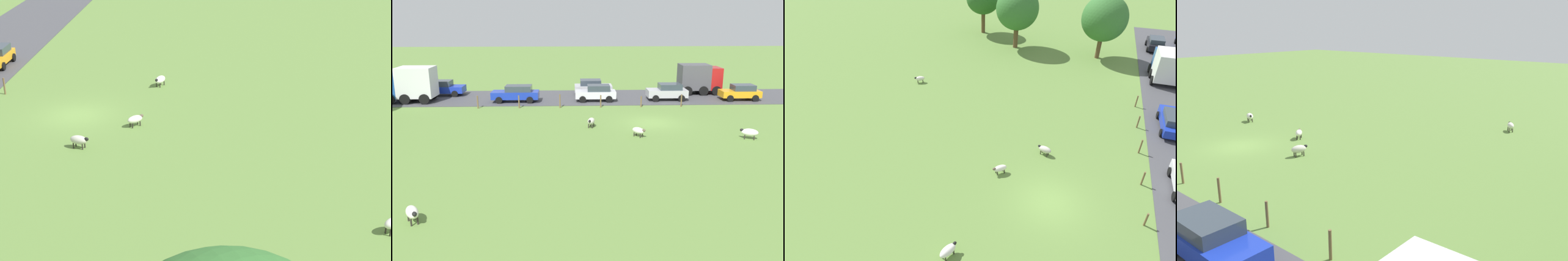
% 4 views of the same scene
% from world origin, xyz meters
% --- Properties ---
extents(ground_plane, '(160.00, 160.00, 0.00)m').
position_xyz_m(ground_plane, '(0.00, 0.00, 0.00)').
color(ground_plane, olive).
extents(sheep_0, '(0.92, 1.24, 0.73)m').
position_xyz_m(sheep_0, '(-4.68, -5.81, 0.48)').
color(sheep_0, white).
rests_on(sheep_0, ground_plane).
extents(sheep_1, '(1.04, 1.00, 0.68)m').
position_xyz_m(sheep_1, '(-3.86, 1.67, 0.45)').
color(sheep_1, silver).
rests_on(sheep_1, ground_plane).
extents(sheep_2, '(1.08, 0.90, 0.71)m').
position_xyz_m(sheep_2, '(-15.94, 12.81, 0.47)').
color(sheep_2, silver).
rests_on(sheep_2, ground_plane).
extents(sheep_3, '(1.15, 0.75, 0.73)m').
position_xyz_m(sheep_3, '(-1.21, 4.85, 0.48)').
color(sheep_3, beige).
rests_on(sheep_3, ground_plane).
extents(tree_0, '(5.32, 5.32, 7.64)m').
position_xyz_m(tree_0, '(-8.78, 26.16, 4.98)').
color(tree_0, brown).
rests_on(tree_0, ground_plane).
extents(tree_1, '(5.23, 5.23, 7.46)m').
position_xyz_m(tree_1, '(1.64, 25.94, 4.81)').
color(tree_1, brown).
rests_on(tree_1, ground_plane).
extents(fence_post_1, '(0.12, 0.12, 1.02)m').
position_xyz_m(fence_post_1, '(5.72, -0.04, 0.51)').
color(fence_post_1, brown).
rests_on(fence_post_1, ground_plane).
extents(fence_post_2, '(0.12, 0.12, 1.15)m').
position_xyz_m(fence_post_2, '(5.72, 3.67, 0.57)').
color(fence_post_2, brown).
rests_on(fence_post_2, ground_plane).
extents(fence_post_3, '(0.12, 0.12, 1.25)m').
position_xyz_m(fence_post_3, '(5.72, 7.38, 0.62)').
color(fence_post_3, brown).
rests_on(fence_post_3, ground_plane).
extents(fence_post_4, '(0.12, 0.12, 1.16)m').
position_xyz_m(fence_post_4, '(5.72, 11.09, 0.58)').
color(fence_post_4, brown).
rests_on(fence_post_4, ground_plane).
extents(fence_post_5, '(0.12, 0.12, 1.17)m').
position_xyz_m(fence_post_5, '(5.72, 14.80, 0.58)').
color(fence_post_5, brown).
rests_on(fence_post_5, ground_plane).
extents(truck_1, '(2.86, 4.48, 3.34)m').
position_xyz_m(truck_1, '(8.76, 21.65, 1.84)').
color(truck_1, '#1E4C99').
rests_on(truck_1, road_strip).
extents(car_4, '(2.12, 3.92, 1.59)m').
position_xyz_m(car_4, '(8.58, 31.06, 0.89)').
color(car_4, black).
rests_on(car_4, road_strip).
extents(car_8, '(2.04, 4.48, 1.57)m').
position_xyz_m(car_8, '(8.43, 11.66, 0.88)').
color(car_8, '#1933B2').
rests_on(car_8, road_strip).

